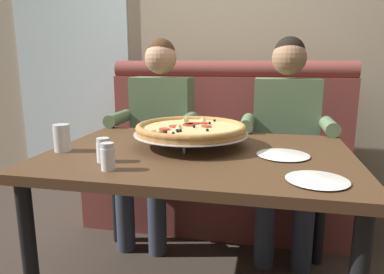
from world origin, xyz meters
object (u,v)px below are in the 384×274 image
(shaker_parmesan, at_px, (108,159))
(plate_near_left, at_px, (317,178))
(diner_right, at_px, (286,130))
(pizza, at_px, (191,129))
(dining_table, at_px, (199,168))
(diner_left, at_px, (158,125))
(drinking_glass, at_px, (62,139))
(booth_bench, at_px, (224,163))
(plate_near_right, at_px, (283,154))
(shaker_pepper_flakes, at_px, (103,152))
(patio_chair, at_px, (126,113))

(shaker_parmesan, relative_size, plate_near_left, 0.49)
(diner_right, xyz_separation_m, pizza, (-0.47, -0.59, 0.10))
(dining_table, distance_m, diner_left, 0.80)
(drinking_glass, bearing_deg, dining_table, 11.60)
(dining_table, bearing_deg, shaker_parmesan, -129.05)
(booth_bench, relative_size, plate_near_right, 8.12)
(dining_table, relative_size, shaker_parmesan, 12.98)
(pizza, relative_size, plate_near_left, 2.58)
(dining_table, xyz_separation_m, diner_right, (0.41, 0.68, 0.06))
(pizza, xyz_separation_m, plate_near_left, (0.53, -0.41, -0.07))
(booth_bench, xyz_separation_m, plate_near_right, (0.37, -0.95, 0.34))
(dining_table, height_order, drinking_glass, drinking_glass)
(pizza, relative_size, shaker_pepper_flakes, 5.55)
(diner_right, height_order, shaker_parmesan, diner_right)
(diner_left, bearing_deg, dining_table, -58.91)
(plate_near_right, xyz_separation_m, patio_chair, (-1.71, 2.36, -0.21))
(patio_chair, bearing_deg, shaker_pepper_flakes, -68.99)
(diner_left, distance_m, shaker_parmesan, 1.03)
(diner_right, bearing_deg, diner_left, 180.00)
(diner_right, relative_size, shaker_pepper_flakes, 12.97)
(plate_near_left, bearing_deg, pizza, 142.35)
(plate_near_right, bearing_deg, pizza, 167.62)
(plate_near_right, bearing_deg, booth_bench, 111.30)
(drinking_glass, bearing_deg, shaker_parmesan, -33.76)
(dining_table, bearing_deg, plate_near_left, -33.51)
(booth_bench, bearing_deg, diner_left, -147.07)
(drinking_glass, bearing_deg, diner_left, 76.48)
(drinking_glass, bearing_deg, plate_near_left, -9.88)
(pizza, bearing_deg, diner_left, 121.07)
(shaker_parmesan, height_order, drinking_glass, drinking_glass)
(dining_table, bearing_deg, drinking_glass, -168.40)
(diner_right, bearing_deg, pizza, -128.73)
(dining_table, bearing_deg, patio_chair, 119.65)
(diner_right, bearing_deg, shaker_parmesan, -123.93)
(plate_near_right, bearing_deg, plate_near_left, -72.08)
(diner_left, distance_m, drinking_glass, 0.83)
(diner_right, bearing_deg, plate_near_right, -93.58)
(pizza, bearing_deg, plate_near_right, -12.38)
(dining_table, height_order, diner_right, diner_right)
(pizza, xyz_separation_m, shaker_pepper_flakes, (-0.29, -0.34, -0.04))
(plate_near_left, bearing_deg, shaker_parmesan, -177.60)
(diner_left, height_order, diner_right, same)
(booth_bench, height_order, dining_table, booth_bench)
(diner_right, xyz_separation_m, plate_near_right, (-0.04, -0.68, 0.03))
(pizza, distance_m, plate_near_left, 0.67)
(diner_left, relative_size, pizza, 2.34)
(pizza, bearing_deg, drinking_glass, -158.02)
(shaker_parmesan, bearing_deg, dining_table, 50.95)
(drinking_glass, bearing_deg, diner_right, 38.42)
(patio_chair, bearing_deg, pizza, -60.41)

